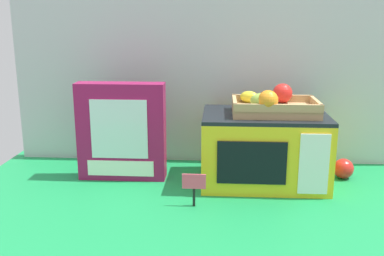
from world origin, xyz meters
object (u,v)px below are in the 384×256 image
Objects in this scene: price_sign at (194,185)px; loose_toy_apple at (343,169)px; toy_microwave at (264,148)px; cookie_set_box at (122,132)px; food_groups_crate at (273,105)px.

price_sign is 1.44× the size of loose_toy_apple.
cookie_set_box is (-0.48, 0.01, 0.05)m from toy_microwave.
price_sign is at bearing -135.44° from toy_microwave.
toy_microwave is 5.84× the size of loose_toy_apple.
food_groups_crate is at bearing -34.22° from toy_microwave.
price_sign is at bearing -151.90° from loose_toy_apple.
price_sign is 0.57m from loose_toy_apple.
food_groups_crate reaches higher than toy_microwave.
food_groups_crate is 3.92× the size of loose_toy_apple.
food_groups_crate is 0.82× the size of cookie_set_box.
toy_microwave is 1.49× the size of food_groups_crate.
toy_microwave is at bearing -169.70° from loose_toy_apple.
cookie_set_box reaches higher than food_groups_crate.
price_sign is at bearing -40.50° from cookie_set_box.
cookie_set_box is 0.36m from price_sign.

